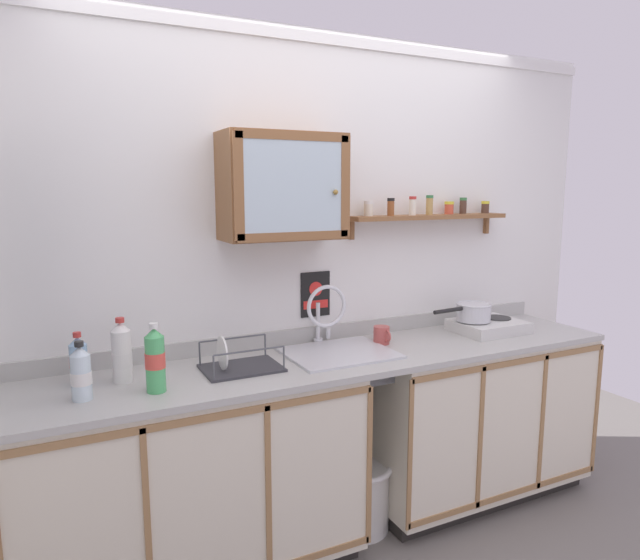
{
  "coord_description": "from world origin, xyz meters",
  "views": [
    {
      "loc": [
        -1.27,
        -1.94,
        1.73
      ],
      "look_at": [
        -0.07,
        0.51,
        1.28
      ],
      "focal_mm": 31.63,
      "sensor_mm": 36.0,
      "label": 1
    }
  ],
  "objects_px": {
    "bottle_water_blue_3": "(79,361)",
    "warning_sign": "(315,295)",
    "wall_cabinet": "(283,187)",
    "bottle_opaque_white_0": "(122,354)",
    "trash_bin": "(360,495)",
    "saucepan": "(473,311)",
    "sink": "(337,354)",
    "bottle_water_clear_2": "(81,374)",
    "dish_rack": "(239,365)",
    "mug": "(382,335)",
    "bottle_soda_green_1": "(155,360)",
    "hot_plate_stove": "(488,326)"
  },
  "relations": [
    {
      "from": "bottle_opaque_white_0",
      "to": "wall_cabinet",
      "type": "distance_m",
      "value": 1.04
    },
    {
      "from": "bottle_water_blue_3",
      "to": "warning_sign",
      "type": "bearing_deg",
      "value": 8.64
    },
    {
      "from": "bottle_water_blue_3",
      "to": "hot_plate_stove",
      "type": "bearing_deg",
      "value": -2.24
    },
    {
      "from": "sink",
      "to": "wall_cabinet",
      "type": "relative_size",
      "value": 0.88
    },
    {
      "from": "bottle_opaque_white_0",
      "to": "wall_cabinet",
      "type": "height_order",
      "value": "wall_cabinet"
    },
    {
      "from": "bottle_water_blue_3",
      "to": "warning_sign",
      "type": "height_order",
      "value": "warning_sign"
    },
    {
      "from": "bottle_soda_green_1",
      "to": "wall_cabinet",
      "type": "xyz_separation_m",
      "value": [
        0.67,
        0.27,
        0.68
      ]
    },
    {
      "from": "wall_cabinet",
      "to": "bottle_opaque_white_0",
      "type": "bearing_deg",
      "value": -172.92
    },
    {
      "from": "bottle_water_clear_2",
      "to": "dish_rack",
      "type": "xyz_separation_m",
      "value": [
        0.65,
        0.08,
        -0.08
      ]
    },
    {
      "from": "trash_bin",
      "to": "hot_plate_stove",
      "type": "bearing_deg",
      "value": 4.28
    },
    {
      "from": "bottle_water_blue_3",
      "to": "wall_cabinet",
      "type": "relative_size",
      "value": 0.38
    },
    {
      "from": "bottle_soda_green_1",
      "to": "dish_rack",
      "type": "height_order",
      "value": "bottle_soda_green_1"
    },
    {
      "from": "hot_plate_stove",
      "to": "mug",
      "type": "xyz_separation_m",
      "value": [
        -0.67,
        0.05,
        0.01
      ]
    },
    {
      "from": "sink",
      "to": "hot_plate_stove",
      "type": "height_order",
      "value": "sink"
    },
    {
      "from": "warning_sign",
      "to": "bottle_water_blue_3",
      "type": "bearing_deg",
      "value": -171.36
    },
    {
      "from": "saucepan",
      "to": "bottle_soda_green_1",
      "type": "relative_size",
      "value": 1.39
    },
    {
      "from": "bottle_soda_green_1",
      "to": "dish_rack",
      "type": "bearing_deg",
      "value": 17.02
    },
    {
      "from": "bottle_opaque_white_0",
      "to": "trash_bin",
      "type": "height_order",
      "value": "bottle_opaque_white_0"
    },
    {
      "from": "wall_cabinet",
      "to": "trash_bin",
      "type": "xyz_separation_m",
      "value": [
        0.33,
        -0.2,
        -1.55
      ]
    },
    {
      "from": "bottle_water_clear_2",
      "to": "sink",
      "type": "bearing_deg",
      "value": 5.92
    },
    {
      "from": "sink",
      "to": "bottle_soda_green_1",
      "type": "bearing_deg",
      "value": -170.08
    },
    {
      "from": "dish_rack",
      "to": "trash_bin",
      "type": "height_order",
      "value": "dish_rack"
    },
    {
      "from": "mug",
      "to": "trash_bin",
      "type": "distance_m",
      "value": 0.82
    },
    {
      "from": "bottle_soda_green_1",
      "to": "bottle_water_blue_3",
      "type": "distance_m",
      "value": 0.35
    },
    {
      "from": "saucepan",
      "to": "bottle_soda_green_1",
      "type": "distance_m",
      "value": 1.77
    },
    {
      "from": "bottle_water_clear_2",
      "to": "wall_cabinet",
      "type": "bearing_deg",
      "value": 14.19
    },
    {
      "from": "bottle_soda_green_1",
      "to": "bottle_water_clear_2",
      "type": "bearing_deg",
      "value": 172.44
    },
    {
      "from": "sink",
      "to": "hot_plate_stove",
      "type": "bearing_deg",
      "value": -0.87
    },
    {
      "from": "bottle_opaque_white_0",
      "to": "bottle_water_clear_2",
      "type": "relative_size",
      "value": 1.19
    },
    {
      "from": "saucepan",
      "to": "bottle_water_blue_3",
      "type": "distance_m",
      "value": 2.03
    },
    {
      "from": "sink",
      "to": "wall_cabinet",
      "type": "bearing_deg",
      "value": 152.97
    },
    {
      "from": "dish_rack",
      "to": "wall_cabinet",
      "type": "bearing_deg",
      "value": 28.62
    },
    {
      "from": "bottle_water_blue_3",
      "to": "trash_bin",
      "type": "bearing_deg",
      "value": -6.68
    },
    {
      "from": "bottle_water_clear_2",
      "to": "mug",
      "type": "height_order",
      "value": "bottle_water_clear_2"
    },
    {
      "from": "warning_sign",
      "to": "wall_cabinet",
      "type": "bearing_deg",
      "value": -150.76
    },
    {
      "from": "trash_bin",
      "to": "saucepan",
      "type": "bearing_deg",
      "value": 6.44
    },
    {
      "from": "bottle_water_blue_3",
      "to": "dish_rack",
      "type": "bearing_deg",
      "value": -9.55
    },
    {
      "from": "saucepan",
      "to": "dish_rack",
      "type": "height_order",
      "value": "saucepan"
    },
    {
      "from": "hot_plate_stove",
      "to": "bottle_water_clear_2",
      "type": "xyz_separation_m",
      "value": [
        -2.13,
        -0.11,
        0.07
      ]
    },
    {
      "from": "bottle_water_clear_2",
      "to": "bottle_water_blue_3",
      "type": "relative_size",
      "value": 1.04
    },
    {
      "from": "saucepan",
      "to": "bottle_water_blue_3",
      "type": "relative_size",
      "value": 1.76
    },
    {
      "from": "mug",
      "to": "warning_sign",
      "type": "height_order",
      "value": "warning_sign"
    },
    {
      "from": "saucepan",
      "to": "bottle_water_blue_3",
      "type": "bearing_deg",
      "value": 178.27
    },
    {
      "from": "bottle_soda_green_1",
      "to": "warning_sign",
      "type": "xyz_separation_m",
      "value": [
        0.9,
        0.4,
        0.12
      ]
    },
    {
      "from": "saucepan",
      "to": "wall_cabinet",
      "type": "xyz_separation_m",
      "value": [
        -1.09,
        0.11,
        0.69
      ]
    },
    {
      "from": "mug",
      "to": "bottle_soda_green_1",
      "type": "bearing_deg",
      "value": -170.6
    },
    {
      "from": "hot_plate_stove",
      "to": "bottle_water_blue_3",
      "type": "distance_m",
      "value": 2.13
    },
    {
      "from": "saucepan",
      "to": "wall_cabinet",
      "type": "bearing_deg",
      "value": 174.31
    },
    {
      "from": "sink",
      "to": "trash_bin",
      "type": "xyz_separation_m",
      "value": [
        0.1,
        -0.08,
        -0.73
      ]
    },
    {
      "from": "bottle_opaque_white_0",
      "to": "dish_rack",
      "type": "xyz_separation_m",
      "value": [
        0.49,
        -0.06,
        -0.1
      ]
    }
  ]
}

